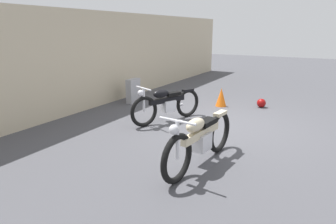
{
  "coord_description": "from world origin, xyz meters",
  "views": [
    {
      "loc": [
        -6.65,
        -2.21,
        2.24
      ],
      "look_at": [
        -1.39,
        0.77,
        0.55
      ],
      "focal_mm": 31.8,
      "sensor_mm": 36.0,
      "label": 1
    }
  ],
  "objects_px": {
    "stone_marker": "(133,91)",
    "motorcycle_cream": "(200,139)",
    "helmet": "(261,103)",
    "motorcycle_black": "(166,104)",
    "traffic_cone": "(221,97)"
  },
  "relations": [
    {
      "from": "motorcycle_black",
      "to": "stone_marker",
      "type": "bearing_deg",
      "value": -100.01
    },
    {
      "from": "stone_marker",
      "to": "helmet",
      "type": "xyz_separation_m",
      "value": [
        1.37,
        -3.65,
        -0.24
      ]
    },
    {
      "from": "helmet",
      "to": "motorcycle_black",
      "type": "xyz_separation_m",
      "value": [
        -2.59,
        1.75,
        0.32
      ]
    },
    {
      "from": "helmet",
      "to": "motorcycle_cream",
      "type": "height_order",
      "value": "motorcycle_cream"
    },
    {
      "from": "stone_marker",
      "to": "motorcycle_cream",
      "type": "distance_m",
      "value": 4.8
    },
    {
      "from": "traffic_cone",
      "to": "stone_marker",
      "type": "bearing_deg",
      "value": 109.85
    },
    {
      "from": "helmet",
      "to": "motorcycle_cream",
      "type": "relative_size",
      "value": 0.12
    },
    {
      "from": "stone_marker",
      "to": "traffic_cone",
      "type": "height_order",
      "value": "stone_marker"
    },
    {
      "from": "traffic_cone",
      "to": "motorcycle_cream",
      "type": "distance_m",
      "value": 4.2
    },
    {
      "from": "stone_marker",
      "to": "motorcycle_black",
      "type": "xyz_separation_m",
      "value": [
        -1.22,
        -1.9,
        0.08
      ]
    },
    {
      "from": "traffic_cone",
      "to": "motorcycle_black",
      "type": "distance_m",
      "value": 2.25
    },
    {
      "from": "traffic_cone",
      "to": "motorcycle_cream",
      "type": "xyz_separation_m",
      "value": [
        -4.05,
        -1.08,
        0.2
      ]
    },
    {
      "from": "motorcycle_cream",
      "to": "motorcycle_black",
      "type": "bearing_deg",
      "value": -132.12
    },
    {
      "from": "helmet",
      "to": "motorcycle_black",
      "type": "relative_size",
      "value": 0.13
    },
    {
      "from": "stone_marker",
      "to": "traffic_cone",
      "type": "distance_m",
      "value": 2.72
    }
  ]
}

